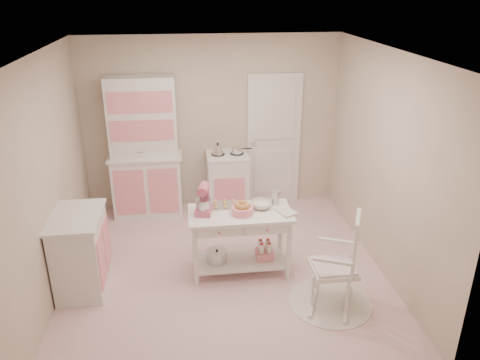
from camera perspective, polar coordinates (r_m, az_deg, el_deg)
name	(u,v)px	position (r m, az deg, el deg)	size (l,w,h in m)	color
room_shell	(222,141)	(5.14, -2.16, 4.72)	(3.84, 3.84, 2.62)	#CE8087
door	(274,140)	(7.23, 4.15, 4.88)	(0.82, 0.05, 2.04)	white
hutch	(145,148)	(6.92, -11.56, 3.81)	(1.06, 0.50, 2.08)	white
stove	(228,182)	(7.08, -1.51, -0.30)	(0.62, 0.57, 0.92)	white
base_cabinet	(81,252)	(5.61, -18.82, -8.30)	(0.54, 0.84, 0.92)	white
lace_rug	(330,302)	(5.42, 10.91, -14.38)	(0.92, 0.92, 0.01)	white
rocking_chair	(334,260)	(5.11, 11.37, -9.51)	(0.48, 0.72, 1.10)	white
work_table	(240,242)	(5.62, 0.02, -7.57)	(1.20, 0.60, 0.80)	white
stand_mixer	(203,200)	(5.34, -4.49, -2.45)	(0.20, 0.28, 0.34)	#CB5577
cookie_tray	(226,205)	(5.57, -1.74, -3.11)	(0.34, 0.24, 0.02)	silver
bread_basket	(242,210)	(5.37, 0.29, -3.73)	(0.25, 0.25, 0.09)	pink
mixing_bowl	(261,205)	(5.52, 2.60, -3.04)	(0.25, 0.25, 0.08)	silver
metal_pitcher	(275,198)	(5.60, 4.29, -2.16)	(0.10, 0.10, 0.17)	silver
recipe_book	(280,214)	(5.39, 4.94, -4.12)	(0.17, 0.23, 0.02)	silver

